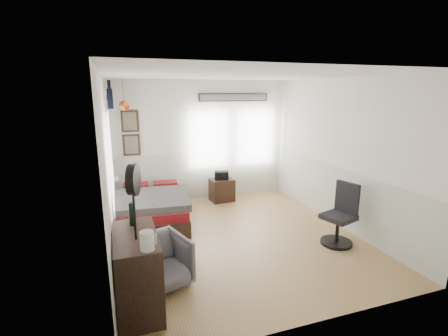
{
  "coord_description": "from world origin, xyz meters",
  "views": [
    {
      "loc": [
        -1.87,
        -4.82,
        2.47
      ],
      "look_at": [
        -0.1,
        0.4,
        1.15
      ],
      "focal_mm": 26.0,
      "sensor_mm": 36.0,
      "label": 1
    }
  ],
  "objects_px": {
    "task_chair": "(340,219)",
    "bed": "(152,208)",
    "dresser": "(137,271)",
    "nightstand": "(222,190)",
    "armchair": "(159,262)"
  },
  "relations": [
    {
      "from": "bed",
      "to": "nightstand",
      "type": "distance_m",
      "value": 1.83
    },
    {
      "from": "dresser",
      "to": "task_chair",
      "type": "relative_size",
      "value": 0.98
    },
    {
      "from": "dresser",
      "to": "nightstand",
      "type": "relative_size",
      "value": 1.96
    },
    {
      "from": "bed",
      "to": "task_chair",
      "type": "bearing_deg",
      "value": -28.16
    },
    {
      "from": "armchair",
      "to": "task_chair",
      "type": "bearing_deg",
      "value": -12.95
    },
    {
      "from": "bed",
      "to": "task_chair",
      "type": "height_order",
      "value": "task_chair"
    },
    {
      "from": "armchair",
      "to": "task_chair",
      "type": "distance_m",
      "value": 2.99
    },
    {
      "from": "bed",
      "to": "armchair",
      "type": "height_order",
      "value": "armchair"
    },
    {
      "from": "armchair",
      "to": "nightstand",
      "type": "bearing_deg",
      "value": 40.35
    },
    {
      "from": "task_chair",
      "to": "bed",
      "type": "bearing_deg",
      "value": 129.0
    },
    {
      "from": "dresser",
      "to": "armchair",
      "type": "bearing_deg",
      "value": 50.67
    },
    {
      "from": "dresser",
      "to": "nightstand",
      "type": "height_order",
      "value": "dresser"
    },
    {
      "from": "nightstand",
      "to": "armchair",
      "type": "bearing_deg",
      "value": -125.49
    },
    {
      "from": "bed",
      "to": "dresser",
      "type": "relative_size",
      "value": 1.93
    },
    {
      "from": "dresser",
      "to": "armchair",
      "type": "height_order",
      "value": "dresser"
    }
  ]
}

